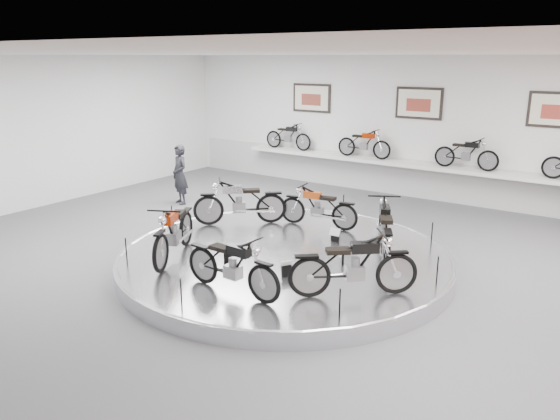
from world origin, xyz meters
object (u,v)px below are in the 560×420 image
Objects in this scene: display_platform at (285,260)px; visitor at (180,175)px; bike_b at (318,207)px; bike_d at (174,231)px; shelf at (411,165)px; bike_e at (232,265)px; bike_a at (385,229)px; bike_f at (354,265)px; bike_c at (240,202)px.

visitor reaches higher than display_platform.
bike_b is 3.42m from bike_d.
bike_e is at bearing -87.55° from shelf.
bike_d is at bearing 98.22° from bike_a.
bike_e is 0.93× the size of bike_f.
bike_d is 1.03× the size of bike_f.
bike_a is 1.12× the size of bike_e.
visitor is (-3.51, 3.71, -0.01)m from bike_d.
bike_d reaches higher than bike_c.
shelf is at bearing -101.94° from bike_b.
visitor is at bearing 114.52° from bike_f.
bike_e is at bearing -17.87° from visitor.
bike_b is at bearing -93.93° from shelf.
bike_f is at bearing 110.77° from bike_c.
bike_e is at bearing 171.23° from bike_f.
shelf is 7.05× the size of bike_b.
bike_c is (-1.55, -0.82, 0.06)m from bike_b.
bike_a is 3.22m from bike_e.
bike_b is at bearing 14.55° from visitor.
shelf is at bearing 90.00° from display_platform.
bike_c is at bearing 19.76° from bike_b.
bike_b is at bearing 165.80° from bike_c.
bike_e is (2.23, -2.99, -0.04)m from bike_c.
display_platform is 6.46m from shelf.
bike_b is at bearing 38.26° from bike_a.
bike_c is at bearing -2.00° from visitor.
bike_a reaches higher than bike_f.
bike_f is 7.79m from visitor.
bike_f reaches higher than bike_b.
bike_e is (0.68, -3.81, 0.02)m from bike_b.
bike_e is at bearing 84.74° from bike_c.
bike_a is at bearing 100.06° from bike_d.
bike_a reaches higher than bike_b.
bike_d is 1.09× the size of visitor.
bike_d is (-3.18, -2.34, -0.01)m from bike_a.
bike_e is (0.36, -8.42, -0.22)m from shelf.
bike_d is (-1.54, -1.41, 0.68)m from display_platform.
bike_b is (-0.32, 1.79, 0.61)m from display_platform.
shelf is 6.74× the size of bike_e.
bike_a is (1.64, -5.47, -0.16)m from shelf.
visitor is (-6.69, 1.37, -0.01)m from bike_a.
visitor is at bearing -14.24° from bike_b.
display_platform is at bearing 92.04° from bike_b.
bike_a is 3.51m from bike_c.
bike_c is 3.45m from visitor.
bike_a is 1.11× the size of visitor.
visitor is at bearing -64.76° from bike_c.
display_platform is at bearing -3.74° from visitor.
shelf is 5.71m from bike_a.
bike_b is 3.64m from bike_f.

